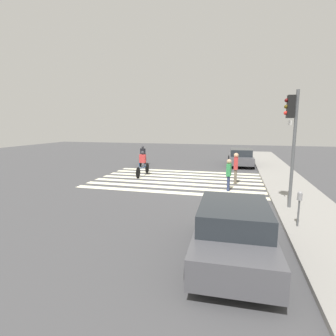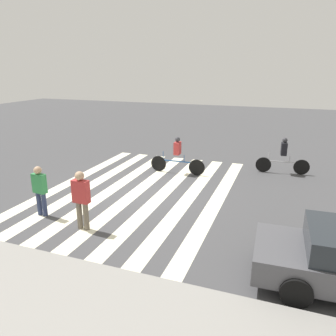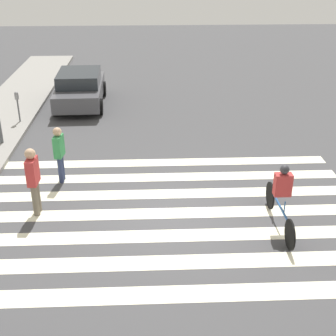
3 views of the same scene
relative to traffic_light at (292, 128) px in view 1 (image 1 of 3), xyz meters
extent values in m
plane|color=#444447|center=(-4.58, -5.40, -3.26)|extent=(60.00, 60.00, 0.00)
cube|color=gray|center=(-4.58, 0.85, -3.19)|extent=(36.00, 2.50, 0.14)
cube|color=#F2EDCC|center=(-7.64, -5.40, -3.26)|extent=(0.52, 10.00, 0.01)
cube|color=#F2EDCC|center=(-6.62, -5.40, -3.26)|extent=(0.52, 10.00, 0.01)
cube|color=#F2EDCC|center=(-5.60, -5.40, -3.26)|extent=(0.52, 10.00, 0.01)
cube|color=#F2EDCC|center=(-4.58, -5.40, -3.26)|extent=(0.52, 10.00, 0.01)
cube|color=#F2EDCC|center=(-3.56, -5.40, -3.26)|extent=(0.52, 10.00, 0.01)
cube|color=#F2EDCC|center=(-2.54, -5.40, -3.26)|extent=(0.52, 10.00, 0.01)
cube|color=#F2EDCC|center=(-1.53, -5.40, -3.26)|extent=(0.52, 10.00, 0.01)
cylinder|color=#515456|center=(0.00, 0.13, -0.93)|extent=(0.12, 0.12, 4.66)
cube|color=black|center=(0.00, -0.08, 0.78)|extent=(0.32, 0.26, 0.84)
cube|color=silver|center=(0.00, -0.08, 0.18)|extent=(0.60, 0.02, 0.16)
sphere|color=#590F0F|center=(0.00, -0.24, 1.01)|extent=(0.15, 0.15, 0.15)
sphere|color=#59470F|center=(0.00, -0.24, 0.78)|extent=(0.15, 0.15, 0.15)
sphere|color=red|center=(0.00, -0.24, 0.55)|extent=(0.15, 0.15, 0.15)
cylinder|color=#515456|center=(2.08, 0.01, -2.76)|extent=(0.06, 0.06, 1.01)
cylinder|color=gray|center=(2.08, 0.01, -2.14)|extent=(0.15, 0.15, 0.22)
sphere|color=gray|center=(2.08, 0.01, -2.03)|extent=(0.14, 0.14, 0.14)
cylinder|color=#6B6051|center=(-4.52, -1.98, -2.84)|extent=(0.16, 0.16, 0.85)
cylinder|color=#6B6051|center=(-4.30, -1.98, -2.84)|extent=(0.16, 0.16, 0.85)
cube|color=#B73333|center=(-4.41, -1.98, -2.08)|extent=(0.50, 0.23, 0.67)
sphere|color=tan|center=(-4.41, -1.98, -1.61)|extent=(0.26, 0.26, 0.26)
cylinder|color=navy|center=(-2.74, -2.32, -2.87)|extent=(0.15, 0.15, 0.78)
cylinder|color=navy|center=(-2.53, -2.32, -2.87)|extent=(0.15, 0.15, 0.78)
cube|color=#338C4C|center=(-2.64, -2.32, -2.17)|extent=(0.48, 0.26, 0.62)
sphere|color=tan|center=(-2.64, -2.32, -1.74)|extent=(0.24, 0.24, 0.24)
cylinder|color=black|center=(-8.91, -9.48, -2.92)|extent=(0.68, 0.11, 0.68)
cylinder|color=black|center=(-10.52, -9.65, -2.92)|extent=(0.68, 0.11, 0.68)
cube|color=#B2B2B7|center=(-9.72, -9.56, -2.73)|extent=(1.38, 0.18, 0.04)
cylinder|color=#B2B2B7|center=(-10.00, -9.59, -2.57)|extent=(0.03, 0.03, 0.32)
cylinder|color=#B2B2B7|center=(-9.11, -9.50, -2.53)|extent=(0.03, 0.03, 0.40)
cube|color=black|center=(-9.72, -9.56, -2.14)|extent=(0.28, 0.42, 0.55)
sphere|color=#333338|center=(-9.72, -9.56, -1.74)|extent=(0.22, 0.22, 0.22)
cylinder|color=black|center=(-4.40, -7.96, -2.90)|extent=(0.72, 0.05, 0.72)
cylinder|color=black|center=(-6.20, -7.97, -2.90)|extent=(0.72, 0.05, 0.72)
cube|color=#1E4C8C|center=(-5.30, -7.96, -2.71)|extent=(1.53, 0.05, 0.04)
cylinder|color=#1E4C8C|center=(-5.62, -7.96, -2.55)|extent=(0.03, 0.03, 0.32)
cylinder|color=#1E4C8C|center=(-4.63, -7.96, -2.51)|extent=(0.03, 0.03, 0.40)
cube|color=#B73333|center=(-5.30, -7.96, -2.11)|extent=(0.24, 0.40, 0.55)
sphere|color=#333338|center=(-5.30, -7.96, -1.72)|extent=(0.22, 0.22, 0.22)
cube|color=#4C4C51|center=(-11.65, -1.61, -2.71)|extent=(4.71, 2.00, 0.58)
cube|color=#23282D|center=(-11.65, -1.61, -2.15)|extent=(2.62, 1.77, 0.54)
cylinder|color=black|center=(-10.25, -0.66, -2.94)|extent=(0.65, 0.22, 0.64)
cylinder|color=black|center=(-10.18, -2.45, -2.94)|extent=(0.65, 0.22, 0.64)
cylinder|color=black|center=(-13.13, -0.77, -2.94)|extent=(0.65, 0.22, 0.64)
cylinder|color=black|center=(-13.06, -2.56, -2.94)|extent=(0.65, 0.22, 0.64)
cube|color=#4C4C51|center=(4.42, -1.99, -2.68)|extent=(4.15, 1.94, 0.65)
cube|color=#23282D|center=(4.42, -1.99, -2.09)|extent=(2.30, 1.74, 0.52)
cylinder|color=black|center=(5.66, -1.06, -2.94)|extent=(0.65, 0.22, 0.64)
cylinder|color=black|center=(5.71, -2.84, -2.94)|extent=(0.65, 0.22, 0.64)
cylinder|color=black|center=(3.12, -1.13, -2.94)|extent=(0.65, 0.22, 0.64)
cylinder|color=black|center=(3.17, -2.92, -2.94)|extent=(0.65, 0.22, 0.64)
camera|label=1|loc=(10.89, -2.00, 0.11)|focal=28.00mm
camera|label=2|loc=(-9.74, 5.34, 1.32)|focal=35.00mm
camera|label=3|loc=(-14.83, -4.87, 2.99)|focal=50.00mm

